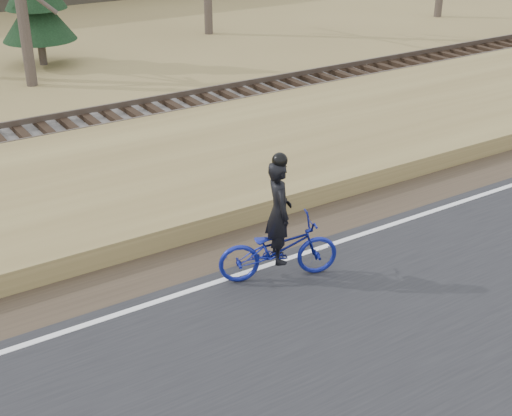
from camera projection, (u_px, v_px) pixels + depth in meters
ground at (476, 205)px, 15.19m from camera, size 120.00×120.00×0.00m
edge_line at (469, 199)px, 15.31m from camera, size 120.00×0.12×0.01m
shoulder at (435, 185)px, 16.09m from camera, size 120.00×1.60×0.04m
embankment at (350, 138)px, 18.28m from camera, size 120.00×5.00×0.44m
ballast at (269, 101)px, 21.16m from camera, size 120.00×3.00×0.45m
railroad at (269, 91)px, 21.03m from camera, size 120.00×2.40×0.29m
cyclist at (278, 240)px, 12.13m from camera, size 2.22×1.40×2.31m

